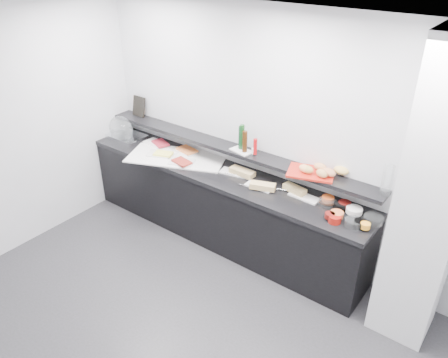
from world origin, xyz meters
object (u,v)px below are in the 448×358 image
Objects in this scene: condiment_tray at (242,151)px; carafe at (387,180)px; bread_tray at (311,173)px; sandwich_plate_mid at (259,187)px; cloche_base at (126,136)px; framed_print at (139,106)px.

carafe is (1.58, 0.03, 0.14)m from condiment_tray.
carafe reaches higher than bread_tray.
sandwich_plate_mid is 0.47m from condiment_tray.
carafe reaches higher than cloche_base.
framed_print is 0.87× the size of carafe.
carafe reaches higher than sandwich_plate_mid.
bread_tray is at bearing -1.20° from framed_print.
carafe is at bearing 4.47° from cloche_base.
bread_tray is at bearing 4.42° from cloche_base.
framed_print is (-2.06, 0.26, 0.37)m from sandwich_plate_mid.
framed_print is 1.05× the size of condiment_tray.
framed_print reaches higher than cloche_base.
sandwich_plate_mid is 1.22× the size of condiment_tray.
carafe is (3.28, -0.05, 0.02)m from framed_print.
framed_print is 3.28m from carafe.
cloche_base is at bearing 164.09° from bread_tray.
carafe is (1.22, 0.22, 0.39)m from sandwich_plate_mid.
bread_tray is 0.74m from carafe.
condiment_tray reaches higher than cloche_base.
cloche_base is 1.70× the size of sandwich_plate_mid.
framed_print is at bearing 169.61° from sandwich_plate_mid.
framed_print is (0.06, 0.22, 0.36)m from cloche_base.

